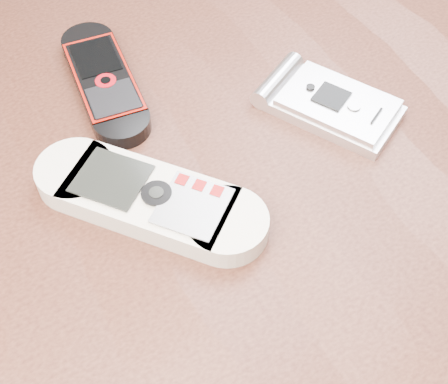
{
  "coord_description": "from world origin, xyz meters",
  "views": [
    {
      "loc": [
        -0.13,
        -0.23,
        1.11
      ],
      "look_at": [
        0.01,
        0.0,
        0.76
      ],
      "focal_mm": 50.0,
      "sensor_mm": 36.0,
      "label": 1
    }
  ],
  "objects": [
    {
      "name": "motorola_razr",
      "position": [
        0.13,
        0.03,
        0.76
      ],
      "size": [
        0.11,
        0.13,
        0.02
      ],
      "primitive_type": "cube",
      "rotation": [
        0.0,
        0.0,
        0.47
      ],
      "color": "silver",
      "rests_on": "table"
    },
    {
      "name": "nokia_black_red",
      "position": [
        -0.02,
        0.15,
        0.76
      ],
      "size": [
        0.07,
        0.15,
        0.01
      ],
      "primitive_type": "cube",
      "rotation": [
        0.0,
        0.0,
        -0.13
      ],
      "color": "black",
      "rests_on": "table"
    },
    {
      "name": "table",
      "position": [
        0.0,
        0.0,
        0.64
      ],
      "size": [
        1.2,
        0.8,
        0.75
      ],
      "color": "black",
      "rests_on": "ground"
    },
    {
      "name": "nokia_white",
      "position": [
        -0.04,
        0.02,
        0.76
      ],
      "size": [
        0.15,
        0.18,
        0.02
      ],
      "primitive_type": "cube",
      "rotation": [
        0.0,
        0.0,
        0.66
      ],
      "color": "white",
      "rests_on": "table"
    }
  ]
}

